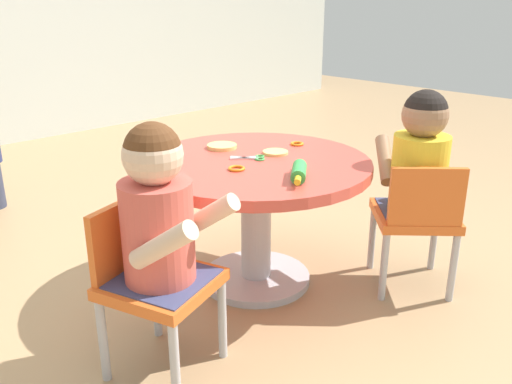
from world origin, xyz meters
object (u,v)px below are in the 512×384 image
child_chair_left (152,279)px  rolling_pin (299,172)px  seated_child_right (420,158)px  craft_scissors (253,158)px  seated_child_left (158,211)px  craft_table (256,191)px  child_chair_right (417,217)px

child_chair_left → rolling_pin: rolling_pin is taller
seated_child_right → craft_scissors: size_ratio=3.83×
child_chair_left → craft_scissors: (0.60, 0.19, 0.22)m
child_chair_left → seated_child_left: size_ratio=1.05×
craft_table → seated_child_left: 0.64m
child_chair_right → seated_child_right: seated_child_right is taller
seated_child_right → craft_scissors: bearing=132.9°
child_chair_right → child_chair_left: bearing=163.3°
seated_child_left → child_chair_right: (0.99, -0.26, -0.23)m
seated_child_right → craft_scissors: 0.63m
craft_scissors → seated_child_left: bearing=-159.0°
craft_table → seated_child_left: bearing=-160.7°
seated_child_left → seated_child_right: same height
child_chair_left → craft_scissors: size_ratio=4.03×
rolling_pin → craft_table: bearing=79.2°
child_chair_right → craft_scissors: child_chair_right is taller
child_chair_left → seated_child_right: (1.03, -0.27, 0.23)m
seated_child_right → craft_table: bearing=134.6°
craft_table → rolling_pin: size_ratio=4.57×
child_chair_left → child_chair_right: 1.05m
child_chair_left → craft_table: bearing=15.6°
seated_child_right → seated_child_left: bearing=167.0°
seated_child_left → craft_scissors: seated_child_left is taller
craft_table → seated_child_right: (0.44, -0.44, 0.14)m
seated_child_left → child_chair_right: 1.05m
seated_child_right → rolling_pin: size_ratio=2.65×
child_chair_right → rolling_pin: rolling_pin is taller
child_chair_left → child_chair_right: (1.00, -0.30, 0.00)m
child_chair_left → seated_child_left: seated_child_left is taller
rolling_pin → craft_scissors: (0.05, 0.28, -0.02)m
child_chair_left → rolling_pin: 0.61m
seated_child_left → seated_child_right: 1.05m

